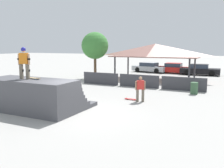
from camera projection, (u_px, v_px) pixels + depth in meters
name	position (u px, v px, depth m)	size (l,w,h in m)	color
ground_plane	(78.00, 114.00, 12.63)	(160.00, 160.00, 0.00)	#A3A09B
quarter_pipe_ramp	(35.00, 96.00, 13.39)	(5.05, 3.69, 1.70)	#4C4C51
skater_on_deck	(24.00, 61.00, 12.92)	(0.72, 0.37, 1.66)	#6B6051
skateboard_on_deck	(34.00, 78.00, 13.04)	(0.83, 0.31, 0.09)	blue
bystander_walking	(140.00, 88.00, 15.32)	(0.60, 0.39, 1.57)	#6B6051
skateboard_on_ground	(130.00, 99.00, 15.95)	(0.80, 0.20, 0.09)	red
barrier_fence	(139.00, 81.00, 20.72)	(10.67, 0.12, 1.05)	#3D3D42
pavilion_shelter	(155.00, 50.00, 24.94)	(8.56, 4.15, 3.62)	#2D2D33
tree_beside_pavilion	(95.00, 46.00, 25.98)	(2.80, 2.80, 4.83)	brown
trash_bin	(194.00, 88.00, 17.80)	(0.52, 0.52, 0.85)	#385B3D
parked_car_silver	(150.00, 68.00, 32.34)	(4.75, 2.48, 1.27)	#A8AAAF
parked_car_red	(174.00, 68.00, 31.16)	(4.21, 1.84, 1.27)	red
parked_car_black	(200.00, 70.00, 29.28)	(4.47, 1.76, 1.27)	black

